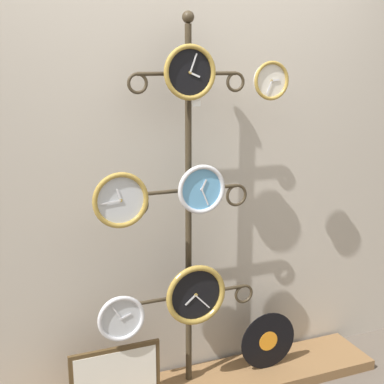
{
  "coord_description": "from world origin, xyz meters",
  "views": [
    {
      "loc": [
        -0.97,
        -2.08,
        1.79
      ],
      "look_at": [
        0.0,
        0.36,
        1.15
      ],
      "focal_mm": 50.0,
      "sensor_mm": 36.0,
      "label": 1
    }
  ],
  "objects_px": {
    "clock_middle_left": "(120,200)",
    "picture_frame": "(116,377)",
    "clock_middle_center": "(201,189)",
    "clock_top_right": "(271,81)",
    "clock_bottom_left": "(121,318)",
    "clock_bottom_center": "(195,295)",
    "vinyl_record": "(268,341)",
    "clock_top_center": "(190,72)",
    "display_stand": "(189,282)"
  },
  "relations": [
    {
      "from": "clock_middle_left",
      "to": "picture_frame",
      "type": "height_order",
      "value": "clock_middle_left"
    },
    {
      "from": "clock_middle_center",
      "to": "picture_frame",
      "type": "relative_size",
      "value": 0.54
    },
    {
      "from": "clock_top_right",
      "to": "clock_bottom_left",
      "type": "bearing_deg",
      "value": -179.28
    },
    {
      "from": "clock_bottom_center",
      "to": "vinyl_record",
      "type": "bearing_deg",
      "value": 4.26
    },
    {
      "from": "vinyl_record",
      "to": "clock_bottom_center",
      "type": "bearing_deg",
      "value": -175.74
    },
    {
      "from": "clock_middle_left",
      "to": "picture_frame",
      "type": "bearing_deg",
      "value": 161.1
    },
    {
      "from": "clock_bottom_center",
      "to": "picture_frame",
      "type": "bearing_deg",
      "value": 177.73
    },
    {
      "from": "clock_bottom_center",
      "to": "vinyl_record",
      "type": "relative_size",
      "value": 0.96
    },
    {
      "from": "clock_top_right",
      "to": "picture_frame",
      "type": "relative_size",
      "value": 0.42
    },
    {
      "from": "clock_bottom_left",
      "to": "picture_frame",
      "type": "bearing_deg",
      "value": 140.47
    },
    {
      "from": "clock_top_center",
      "to": "display_stand",
      "type": "bearing_deg",
      "value": 73.38
    },
    {
      "from": "picture_frame",
      "to": "clock_top_center",
      "type": "bearing_deg",
      "value": 1.09
    },
    {
      "from": "clock_top_center",
      "to": "clock_bottom_center",
      "type": "relative_size",
      "value": 0.8
    },
    {
      "from": "clock_bottom_left",
      "to": "vinyl_record",
      "type": "height_order",
      "value": "clock_bottom_left"
    },
    {
      "from": "clock_bottom_center",
      "to": "vinyl_record",
      "type": "distance_m",
      "value": 0.6
    },
    {
      "from": "clock_top_right",
      "to": "picture_frame",
      "type": "xyz_separation_m",
      "value": [
        -0.84,
        0.02,
        -1.48
      ]
    },
    {
      "from": "clock_top_center",
      "to": "clock_middle_left",
      "type": "relative_size",
      "value": 0.97
    },
    {
      "from": "clock_top_center",
      "to": "clock_bottom_center",
      "type": "bearing_deg",
      "value": -52.85
    },
    {
      "from": "clock_bottom_left",
      "to": "vinyl_record",
      "type": "xyz_separation_m",
      "value": [
        0.87,
        0.04,
        -0.33
      ]
    },
    {
      "from": "clock_bottom_center",
      "to": "picture_frame",
      "type": "distance_m",
      "value": 0.58
    },
    {
      "from": "clock_bottom_center",
      "to": "vinyl_record",
      "type": "xyz_separation_m",
      "value": [
        0.47,
        0.03,
        -0.38
      ]
    },
    {
      "from": "clock_bottom_center",
      "to": "picture_frame",
      "type": "xyz_separation_m",
      "value": [
        -0.43,
        0.02,
        -0.39
      ]
    },
    {
      "from": "clock_top_center",
      "to": "clock_top_right",
      "type": "bearing_deg",
      "value": -3.18
    },
    {
      "from": "clock_middle_center",
      "to": "clock_bottom_center",
      "type": "bearing_deg",
      "value": -168.92
    },
    {
      "from": "clock_top_right",
      "to": "display_stand",
      "type": "bearing_deg",
      "value": 166.0
    },
    {
      "from": "picture_frame",
      "to": "clock_bottom_left",
      "type": "bearing_deg",
      "value": -39.53
    },
    {
      "from": "clock_middle_center",
      "to": "picture_frame",
      "type": "distance_m",
      "value": 1.06
    },
    {
      "from": "clock_top_center",
      "to": "clock_middle_left",
      "type": "height_order",
      "value": "clock_top_center"
    },
    {
      "from": "clock_middle_center",
      "to": "clock_bottom_left",
      "type": "distance_m",
      "value": 0.75
    },
    {
      "from": "clock_middle_left",
      "to": "clock_middle_center",
      "type": "xyz_separation_m",
      "value": [
        0.42,
        0.01,
        0.01
      ]
    },
    {
      "from": "display_stand",
      "to": "picture_frame",
      "type": "distance_m",
      "value": 0.61
    },
    {
      "from": "clock_top_center",
      "to": "clock_bottom_left",
      "type": "height_order",
      "value": "clock_top_center"
    },
    {
      "from": "clock_middle_center",
      "to": "vinyl_record",
      "type": "height_order",
      "value": "clock_middle_center"
    },
    {
      "from": "clock_middle_center",
      "to": "vinyl_record",
      "type": "relative_size",
      "value": 0.74
    },
    {
      "from": "clock_bottom_center",
      "to": "clock_middle_left",
      "type": "bearing_deg",
      "value": -179.98
    },
    {
      "from": "clock_bottom_left",
      "to": "vinyl_record",
      "type": "distance_m",
      "value": 0.93
    },
    {
      "from": "clock_middle_left",
      "to": "picture_frame",
      "type": "xyz_separation_m",
      "value": [
        -0.05,
        0.02,
        -0.93
      ]
    },
    {
      "from": "clock_middle_center",
      "to": "clock_bottom_left",
      "type": "xyz_separation_m",
      "value": [
        -0.43,
        -0.02,
        -0.61
      ]
    },
    {
      "from": "clock_top_center",
      "to": "vinyl_record",
      "type": "height_order",
      "value": "clock_top_center"
    },
    {
      "from": "clock_top_right",
      "to": "clock_bottom_center",
      "type": "distance_m",
      "value": 1.16
    },
    {
      "from": "clock_top_right",
      "to": "clock_middle_center",
      "type": "relative_size",
      "value": 0.77
    },
    {
      "from": "clock_middle_left",
      "to": "vinyl_record",
      "type": "relative_size",
      "value": 0.79
    },
    {
      "from": "clock_middle_left",
      "to": "clock_bottom_center",
      "type": "relative_size",
      "value": 0.83
    },
    {
      "from": "clock_top_center",
      "to": "vinyl_record",
      "type": "distance_m",
      "value": 1.59
    },
    {
      "from": "display_stand",
      "to": "clock_bottom_center",
      "type": "height_order",
      "value": "display_stand"
    },
    {
      "from": "clock_top_right",
      "to": "picture_frame",
      "type": "bearing_deg",
      "value": 178.91
    },
    {
      "from": "display_stand",
      "to": "clock_middle_center",
      "type": "height_order",
      "value": "display_stand"
    },
    {
      "from": "display_stand",
      "to": "clock_middle_center",
      "type": "bearing_deg",
      "value": -71.65
    },
    {
      "from": "display_stand",
      "to": "clock_bottom_left",
      "type": "height_order",
      "value": "display_stand"
    },
    {
      "from": "clock_bottom_left",
      "to": "display_stand",
      "type": "bearing_deg",
      "value": 15.43
    }
  ]
}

